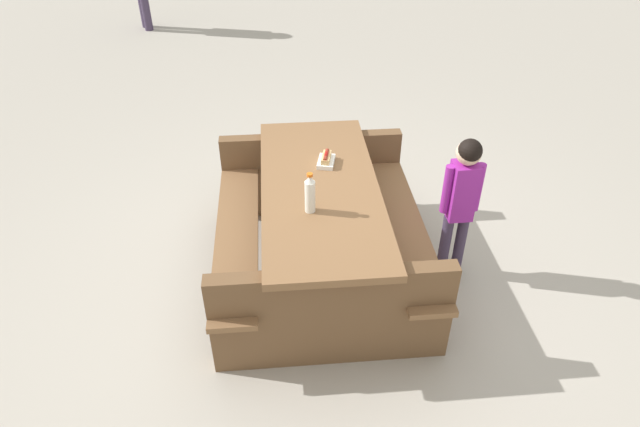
{
  "coord_description": "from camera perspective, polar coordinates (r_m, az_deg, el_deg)",
  "views": [
    {
      "loc": [
        -2.96,
        0.58,
        2.73
      ],
      "look_at": [
        0.0,
        0.0,
        0.52
      ],
      "focal_mm": 31.3,
      "sensor_mm": 36.0,
      "label": 1
    }
  ],
  "objects": [
    {
      "name": "hotdog_tray",
      "position": [
        3.82,
        0.64,
        5.53
      ],
      "size": [
        0.21,
        0.16,
        0.08
      ],
      "color": "white",
      "rests_on": "picnic_table"
    },
    {
      "name": "soda_bottle",
      "position": [
        3.31,
        -1.03,
        2.02
      ],
      "size": [
        0.06,
        0.06,
        0.26
      ],
      "color": "silver",
      "rests_on": "picnic_table"
    },
    {
      "name": "picnic_table",
      "position": [
        3.78,
        -0.0,
        -0.98
      ],
      "size": [
        1.94,
        1.58,
        0.75
      ],
      "color": "brown",
      "rests_on": "ground"
    },
    {
      "name": "child_in_coat",
      "position": [
        3.77,
        14.31,
        2.19
      ],
      "size": [
        0.17,
        0.27,
        1.08
      ],
      "color": "#3F334C",
      "rests_on": "ground"
    },
    {
      "name": "ground_plane",
      "position": [
        4.07,
        -0.0,
        -5.98
      ],
      "size": [
        30.0,
        30.0,
        0.0
      ],
      "primitive_type": "plane",
      "color": "#ADA599",
      "rests_on": "ground"
    }
  ]
}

